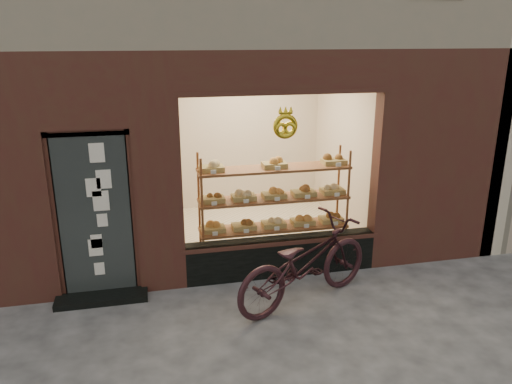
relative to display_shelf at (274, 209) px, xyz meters
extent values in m
plane|color=#3F3F3F|center=(-0.45, -2.55, -0.84)|extent=(90.00, 90.00, 0.00)
cube|color=black|center=(0.00, -0.42, -0.57)|extent=(2.70, 0.25, 0.55)
cube|color=#2D3334|center=(-2.45, -0.49, 0.26)|extent=(0.90, 0.04, 2.15)
cube|color=black|center=(-2.45, -0.65, -0.80)|extent=(1.15, 0.35, 0.08)
torus|color=yellow|center=(0.00, -0.53, 1.31)|extent=(0.33, 0.07, 0.33)
cube|color=brown|center=(0.00, 0.00, -0.79)|extent=(2.20, 0.45, 0.04)
cube|color=brown|center=(0.00, 0.00, -0.29)|extent=(2.20, 0.45, 0.03)
cube|color=brown|center=(0.00, 0.00, 0.16)|extent=(2.20, 0.45, 0.04)
cube|color=brown|center=(0.00, 0.00, 0.61)|extent=(2.20, 0.45, 0.04)
cylinder|color=brown|center=(-1.07, -0.19, 0.01)|extent=(0.04, 0.04, 1.70)
cylinder|color=brown|center=(1.07, -0.19, 0.01)|extent=(0.04, 0.04, 1.70)
cylinder|color=brown|center=(-1.07, 0.20, 0.01)|extent=(0.04, 0.04, 1.70)
cylinder|color=brown|center=(1.07, 0.20, 0.01)|extent=(0.04, 0.04, 1.70)
cube|color=olive|center=(-0.90, 0.00, -0.24)|extent=(0.34, 0.24, 0.07)
sphere|color=#A0652E|center=(-0.90, 0.00, -0.15)|extent=(0.11, 0.11, 0.11)
cube|color=silver|center=(-0.90, -0.18, -0.24)|extent=(0.07, 0.01, 0.05)
cube|color=olive|center=(-0.45, 0.00, -0.24)|extent=(0.34, 0.24, 0.07)
sphere|color=brown|center=(-0.45, 0.00, -0.15)|extent=(0.11, 0.11, 0.11)
cube|color=silver|center=(-0.45, -0.18, -0.24)|extent=(0.07, 0.01, 0.05)
cube|color=olive|center=(0.00, 0.00, -0.24)|extent=(0.34, 0.24, 0.07)
sphere|color=#D0BA89|center=(0.00, 0.00, -0.15)|extent=(0.11, 0.11, 0.11)
cube|color=silver|center=(0.00, -0.18, -0.24)|extent=(0.07, 0.01, 0.05)
cube|color=olive|center=(0.45, 0.00, -0.24)|extent=(0.34, 0.24, 0.07)
sphere|color=#A0652E|center=(0.45, 0.00, -0.15)|extent=(0.11, 0.11, 0.11)
cube|color=silver|center=(0.45, -0.18, -0.24)|extent=(0.07, 0.01, 0.05)
cube|color=olive|center=(0.90, 0.00, -0.24)|extent=(0.34, 0.24, 0.07)
sphere|color=brown|center=(0.90, 0.00, -0.15)|extent=(0.11, 0.11, 0.11)
cube|color=silver|center=(0.90, -0.18, -0.24)|extent=(0.08, 0.01, 0.05)
cube|color=olive|center=(-0.90, 0.00, 0.21)|extent=(0.34, 0.24, 0.07)
sphere|color=brown|center=(-0.90, 0.00, 0.30)|extent=(0.11, 0.11, 0.11)
cube|color=silver|center=(-0.90, -0.18, 0.21)|extent=(0.07, 0.01, 0.06)
cube|color=olive|center=(-0.45, 0.00, 0.21)|extent=(0.34, 0.24, 0.07)
sphere|color=#D0BA89|center=(-0.45, 0.00, 0.30)|extent=(0.11, 0.11, 0.11)
cube|color=silver|center=(-0.45, -0.18, 0.21)|extent=(0.07, 0.01, 0.06)
cube|color=olive|center=(0.00, 0.00, 0.21)|extent=(0.34, 0.24, 0.07)
sphere|color=#A0652E|center=(0.00, 0.00, 0.30)|extent=(0.11, 0.11, 0.11)
cube|color=silver|center=(0.00, -0.18, 0.21)|extent=(0.07, 0.01, 0.06)
cube|color=olive|center=(0.45, 0.00, 0.21)|extent=(0.34, 0.24, 0.07)
sphere|color=brown|center=(0.45, 0.00, 0.30)|extent=(0.11, 0.11, 0.11)
cube|color=silver|center=(0.45, -0.18, 0.21)|extent=(0.07, 0.01, 0.06)
cube|color=olive|center=(0.90, 0.00, 0.21)|extent=(0.34, 0.24, 0.07)
sphere|color=#D0BA89|center=(0.90, 0.00, 0.30)|extent=(0.11, 0.11, 0.11)
cube|color=silver|center=(0.90, -0.18, 0.21)|extent=(0.08, 0.01, 0.06)
cube|color=olive|center=(-0.90, 0.00, 0.66)|extent=(0.34, 0.24, 0.07)
sphere|color=#D0BA89|center=(-0.90, 0.00, 0.75)|extent=(0.11, 0.11, 0.11)
cube|color=silver|center=(-0.90, -0.18, 0.66)|extent=(0.07, 0.01, 0.06)
cube|color=olive|center=(0.00, 0.00, 0.66)|extent=(0.34, 0.24, 0.07)
sphere|color=#A0652E|center=(0.00, 0.00, 0.75)|extent=(0.11, 0.11, 0.11)
cube|color=silver|center=(0.00, -0.18, 0.66)|extent=(0.07, 0.01, 0.06)
cube|color=olive|center=(0.90, 0.00, 0.66)|extent=(0.34, 0.24, 0.07)
sphere|color=brown|center=(0.90, 0.00, 0.75)|extent=(0.11, 0.11, 0.11)
cube|color=silver|center=(0.90, -0.18, 0.66)|extent=(0.08, 0.01, 0.06)
imported|color=black|center=(0.08, -1.24, -0.30)|extent=(2.18, 1.50, 1.09)
camera|label=1|loc=(-1.77, -6.66, 2.44)|focal=35.00mm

